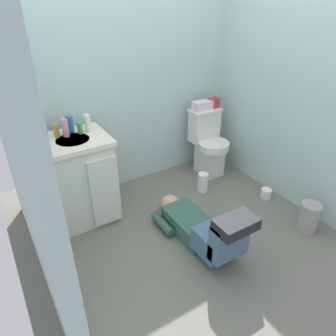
% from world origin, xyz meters
% --- Properties ---
extents(ground_plane, '(2.81, 2.90, 0.04)m').
position_xyz_m(ground_plane, '(0.00, 0.00, -0.02)').
color(ground_plane, '#68675D').
extents(wall_back, '(2.47, 0.08, 2.40)m').
position_xyz_m(wall_back, '(0.00, 0.99, 1.20)').
color(wall_back, '#ABC8C3').
rests_on(wall_back, ground_plane).
extents(wall_left, '(0.08, 1.90, 2.40)m').
position_xyz_m(wall_left, '(-1.20, 0.00, 1.20)').
color(wall_left, '#ABC8C3').
rests_on(wall_left, ground_plane).
extents(wall_right, '(0.08, 1.90, 2.40)m').
position_xyz_m(wall_right, '(1.20, 0.00, 1.20)').
color(wall_right, '#ABC8C3').
rests_on(wall_right, ground_plane).
extents(toilet, '(0.36, 0.46, 0.75)m').
position_xyz_m(toilet, '(0.80, 0.66, 0.37)').
color(toilet, silver).
rests_on(toilet, ground_plane).
extents(vanity_cabinet, '(0.60, 0.53, 0.82)m').
position_xyz_m(vanity_cabinet, '(-0.73, 0.60, 0.42)').
color(vanity_cabinet, silver).
rests_on(vanity_cabinet, ground_plane).
extents(faucet, '(0.02, 0.02, 0.10)m').
position_xyz_m(faucet, '(-0.73, 0.75, 0.87)').
color(faucet, silver).
rests_on(faucet, vanity_cabinet).
extents(person_plumber, '(0.39, 1.06, 0.52)m').
position_xyz_m(person_plumber, '(0.00, -0.30, 0.18)').
color(person_plumber, '#33594C').
rests_on(person_plumber, ground_plane).
extents(tissue_box, '(0.22, 0.11, 0.10)m').
position_xyz_m(tissue_box, '(0.76, 0.75, 0.80)').
color(tissue_box, silver).
rests_on(tissue_box, toilet).
extents(toiletry_bag, '(0.12, 0.09, 0.11)m').
position_xyz_m(toiletry_bag, '(0.91, 0.75, 0.81)').
color(toiletry_bag, '#B22D3F').
rests_on(toiletry_bag, toilet).
extents(soap_dispenser, '(0.06, 0.06, 0.17)m').
position_xyz_m(soap_dispenser, '(-0.92, 0.73, 0.89)').
color(soap_dispenser, '#42A25C').
rests_on(soap_dispenser, vanity_cabinet).
extents(bottle_amber, '(0.05, 0.05, 0.12)m').
position_xyz_m(bottle_amber, '(-0.82, 0.70, 0.88)').
color(bottle_amber, '#C9882C').
rests_on(bottle_amber, vanity_cabinet).
extents(bottle_pink, '(0.05, 0.05, 0.15)m').
position_xyz_m(bottle_pink, '(-0.75, 0.67, 0.90)').
color(bottle_pink, pink).
rests_on(bottle_pink, vanity_cabinet).
extents(bottle_blue, '(0.06, 0.06, 0.15)m').
position_xyz_m(bottle_blue, '(-0.69, 0.74, 0.90)').
color(bottle_blue, '#396CBB').
rests_on(bottle_blue, vanity_cabinet).
extents(bottle_green, '(0.05, 0.05, 0.11)m').
position_xyz_m(bottle_green, '(-0.63, 0.67, 0.87)').
color(bottle_green, '#48A04D').
rests_on(bottle_green, vanity_cabinet).
extents(bottle_white, '(0.06, 0.06, 0.16)m').
position_xyz_m(bottle_white, '(-0.56, 0.67, 0.90)').
color(bottle_white, white).
rests_on(bottle_white, vanity_cabinet).
extents(trash_can, '(0.18, 0.18, 0.28)m').
position_xyz_m(trash_can, '(0.94, -0.65, 0.14)').
color(trash_can, '#979592').
rests_on(trash_can, ground_plane).
extents(paper_towel_roll, '(0.11, 0.11, 0.22)m').
position_xyz_m(paper_towel_roll, '(0.50, 0.34, 0.11)').
color(paper_towel_roll, white).
rests_on(paper_towel_roll, ground_plane).
extents(toilet_paper_roll, '(0.11, 0.11, 0.10)m').
position_xyz_m(toilet_paper_roll, '(1.00, -0.10, 0.05)').
color(toilet_paper_roll, white).
rests_on(toilet_paper_roll, ground_plane).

